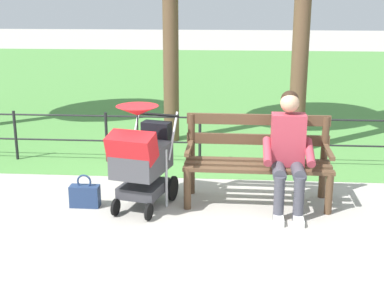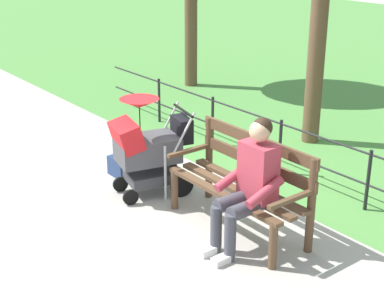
% 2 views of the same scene
% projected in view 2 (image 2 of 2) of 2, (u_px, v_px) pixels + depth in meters
% --- Properties ---
extents(ground_plane, '(60.00, 60.00, 0.00)m').
position_uv_depth(ground_plane, '(190.00, 204.00, 6.45)').
color(ground_plane, '#ADA89E').
extents(park_bench, '(1.61, 0.62, 0.96)m').
position_uv_depth(park_bench, '(244.00, 179.00, 5.81)').
color(park_bench, brown).
rests_on(park_bench, ground).
extents(person_on_bench, '(0.54, 0.74, 1.28)m').
position_uv_depth(person_on_bench, '(249.00, 181.00, 5.40)').
color(person_on_bench, '#42424C').
rests_on(person_on_bench, ground).
extents(stroller, '(0.69, 0.97, 1.15)m').
position_uv_depth(stroller, '(147.00, 146.00, 6.51)').
color(stroller, black).
rests_on(stroller, ground).
extents(handbag, '(0.32, 0.14, 0.37)m').
position_uv_depth(handbag, '(119.00, 167.00, 7.14)').
color(handbag, navy).
rests_on(handbag, ground).
extents(park_fence, '(7.76, 0.04, 0.70)m').
position_uv_depth(park_fence, '(297.00, 148.00, 6.92)').
color(park_fence, black).
rests_on(park_fence, ground).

